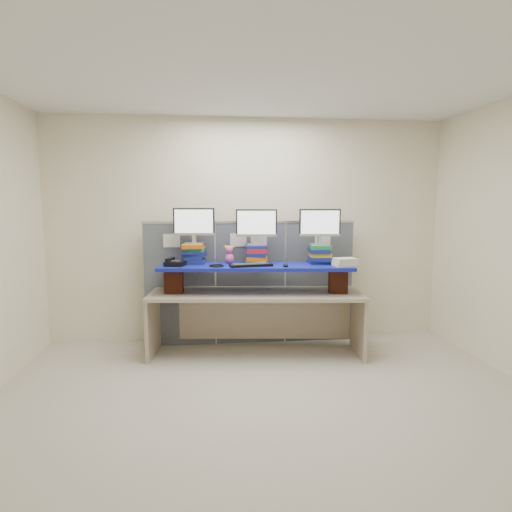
{
  "coord_description": "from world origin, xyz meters",
  "views": [
    {
      "loc": [
        -0.5,
        -3.42,
        1.76
      ],
      "look_at": [
        0.02,
        1.35,
        1.15
      ],
      "focal_mm": 30.0,
      "sensor_mm": 36.0,
      "label": 1
    }
  ],
  "objects": [
    {
      "name": "monitor_left",
      "position": [
        -0.67,
        1.54,
        1.51
      ],
      "size": [
        0.47,
        0.15,
        0.41
      ],
      "rotation": [
        0.0,
        0.0,
        -0.11
      ],
      "color": "#A3A3A8",
      "rests_on": "book_stack_left"
    },
    {
      "name": "desk",
      "position": [
        0.02,
        1.35,
        0.59
      ],
      "size": [
        2.48,
        0.95,
        0.73
      ],
      "rotation": [
        0.0,
        0.0,
        -0.11
      ],
      "color": "tan",
      "rests_on": "ground"
    },
    {
      "name": "blue_board",
      "position": [
        0.02,
        1.35,
        1.03
      ],
      "size": [
        2.21,
        0.77,
        0.04
      ],
      "primitive_type": "cube",
      "rotation": [
        0.0,
        0.0,
        -0.11
      ],
      "color": "#110C96",
      "rests_on": "brick_pier_left"
    },
    {
      "name": "binder_stack",
      "position": [
        0.99,
        1.13,
        1.1
      ],
      "size": [
        0.27,
        0.23,
        0.09
      ],
      "rotation": [
        0.0,
        0.0,
        0.12
      ],
      "color": "beige",
      "rests_on": "blue_board"
    },
    {
      "name": "book_stack_center",
      "position": [
        0.04,
        1.46,
        1.16
      ],
      "size": [
        0.27,
        0.33,
        0.21
      ],
      "color": "white",
      "rests_on": "blue_board"
    },
    {
      "name": "monitor_center",
      "position": [
        0.04,
        1.46,
        1.5
      ],
      "size": [
        0.47,
        0.15,
        0.41
      ],
      "rotation": [
        0.0,
        0.0,
        -0.11
      ],
      "color": "#A3A3A8",
      "rests_on": "book_stack_center"
    },
    {
      "name": "cubicle_partition",
      "position": [
        -0.0,
        1.78,
        0.77
      ],
      "size": [
        2.6,
        0.06,
        1.53
      ],
      "color": "#4C5159",
      "rests_on": "ground"
    },
    {
      "name": "keyboard",
      "position": [
        -0.05,
        1.24,
        1.07
      ],
      "size": [
        0.49,
        0.22,
        0.03
      ],
      "rotation": [
        0.0,
        0.0,
        0.14
      ],
      "color": "black",
      "rests_on": "blue_board"
    },
    {
      "name": "plush_toy",
      "position": [
        -0.27,
        1.5,
        1.16
      ],
      "size": [
        0.12,
        0.09,
        0.21
      ],
      "rotation": [
        0.0,
        0.0,
        -0.28
      ],
      "color": "#ED5A9F",
      "rests_on": "blue_board"
    },
    {
      "name": "desk_phone",
      "position": [
        -0.89,
        1.37,
        1.08
      ],
      "size": [
        0.25,
        0.24,
        0.09
      ],
      "rotation": [
        0.0,
        0.0,
        -0.29
      ],
      "color": "black",
      "rests_on": "blue_board"
    },
    {
      "name": "mouse",
      "position": [
        0.33,
        1.16,
        1.07
      ],
      "size": [
        0.08,
        0.11,
        0.03
      ],
      "primitive_type": "ellipsoid",
      "rotation": [
        0.0,
        0.0,
        -0.29
      ],
      "color": "black",
      "rests_on": "blue_board"
    },
    {
      "name": "brick_pier_left",
      "position": [
        -0.91,
        1.39,
        0.87
      ],
      "size": [
        0.21,
        0.13,
        0.28
      ],
      "primitive_type": "cube",
      "rotation": [
        0.0,
        0.0,
        -0.11
      ],
      "color": "#622815",
      "rests_on": "desk"
    },
    {
      "name": "brick_pier_right",
      "position": [
        0.94,
        1.2,
        0.87
      ],
      "size": [
        0.21,
        0.13,
        0.28
      ],
      "primitive_type": "cube",
      "rotation": [
        0.0,
        0.0,
        -0.11
      ],
      "color": "#622815",
      "rests_on": "desk"
    },
    {
      "name": "book_stack_right",
      "position": [
        0.76,
        1.39,
        1.16
      ],
      "size": [
        0.28,
        0.33,
        0.22
      ],
      "color": "navy",
      "rests_on": "blue_board"
    },
    {
      "name": "room",
      "position": [
        0.0,
        0.0,
        1.4
      ],
      "size": [
        5.0,
        4.0,
        2.8
      ],
      "color": "#F7ECCB",
      "rests_on": "ground"
    },
    {
      "name": "book_stack_left",
      "position": [
        -0.68,
        1.54,
        1.17
      ],
      "size": [
        0.29,
        0.33,
        0.23
      ],
      "color": "navy",
      "rests_on": "blue_board"
    },
    {
      "name": "monitor_right",
      "position": [
        0.76,
        1.39,
        1.5
      ],
      "size": [
        0.47,
        0.15,
        0.41
      ],
      "rotation": [
        0.0,
        0.0,
        -0.11
      ],
      "color": "#A3A3A8",
      "rests_on": "book_stack_right"
    },
    {
      "name": "headset",
      "position": [
        -0.43,
        1.27,
        1.06
      ],
      "size": [
        0.19,
        0.19,
        0.02
      ],
      "primitive_type": "torus",
      "rotation": [
        0.0,
        0.0,
        -0.21
      ],
      "color": "black",
      "rests_on": "blue_board"
    }
  ]
}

